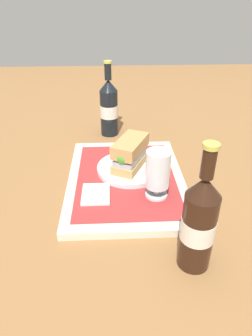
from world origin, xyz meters
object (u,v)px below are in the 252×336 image
sandwich (130,153)px  second_bottle (109,107)px  beer_bottle (199,223)px  plate (130,168)px  beer_glass (158,173)px

sandwich → second_bottle: second_bottle is taller
beer_bottle → second_bottle: bearing=-165.3°
plate → beer_bottle: bearing=18.0°
plate → second_bottle: (-0.30, -0.06, 0.08)m
second_bottle → plate: bearing=10.9°
beer_bottle → second_bottle: 0.65m
plate → beer_glass: size_ratio=1.52×
plate → beer_glass: (0.12, 0.06, 0.06)m
plate → second_bottle: size_ratio=0.71×
beer_bottle → beer_glass: bearing=-166.8°
beer_glass → beer_bottle: bearing=13.2°
beer_bottle → plate: bearing=-162.0°
plate → beer_bottle: 0.35m
plate → sandwich: sandwich is taller
sandwich → beer_bottle: size_ratio=0.54×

